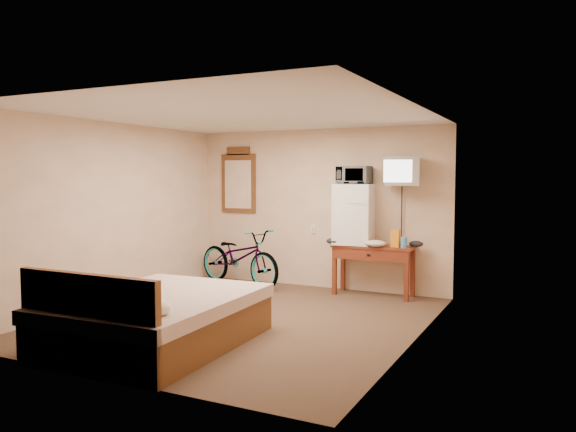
% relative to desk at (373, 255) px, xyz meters
% --- Properties ---
extents(room, '(4.60, 4.64, 2.50)m').
position_rel_desk_xyz_m(room, '(-1.00, -2.00, 0.64)').
color(room, '#403020').
rests_on(room, ground).
extents(desk, '(1.19, 0.48, 0.75)m').
position_rel_desk_xyz_m(desk, '(0.00, 0.00, 0.00)').
color(desk, maroon).
rests_on(desk, floor).
extents(mini_fridge, '(0.60, 0.58, 0.90)m').
position_rel_desk_xyz_m(mini_fridge, '(-0.31, 0.05, 0.58)').
color(mini_fridge, white).
rests_on(mini_fridge, desk).
extents(microwave, '(0.48, 0.33, 0.27)m').
position_rel_desk_xyz_m(microwave, '(-0.31, 0.05, 1.17)').
color(microwave, white).
rests_on(microwave, mini_fridge).
extents(snack_bag, '(0.13, 0.09, 0.25)m').
position_rel_desk_xyz_m(snack_bag, '(0.35, -0.04, 0.26)').
color(snack_bag, orange).
rests_on(snack_bag, desk).
extents(blue_cup, '(0.09, 0.09, 0.15)m').
position_rel_desk_xyz_m(blue_cup, '(0.48, -0.08, 0.21)').
color(blue_cup, '#3C90CE').
rests_on(blue_cup, desk).
extents(cloth_cream, '(0.32, 0.24, 0.10)m').
position_rel_desk_xyz_m(cloth_cream, '(0.08, -0.14, 0.19)').
color(cloth_cream, beige).
rests_on(cloth_cream, desk).
extents(cloth_dark_a, '(0.26, 0.20, 0.10)m').
position_rel_desk_xyz_m(cloth_dark_a, '(-0.54, -0.14, 0.19)').
color(cloth_dark_a, black).
rests_on(cloth_dark_a, desk).
extents(cloth_dark_b, '(0.20, 0.17, 0.09)m').
position_rel_desk_xyz_m(cloth_dark_b, '(0.61, 0.09, 0.18)').
color(cloth_dark_b, black).
rests_on(cloth_dark_b, desk).
extents(crt_television, '(0.56, 0.63, 0.41)m').
position_rel_desk_xyz_m(crt_television, '(0.41, 0.02, 1.22)').
color(crt_television, black).
rests_on(crt_television, room).
extents(wall_mirror, '(0.65, 0.04, 1.10)m').
position_rel_desk_xyz_m(wall_mirror, '(-2.45, 0.27, 1.07)').
color(wall_mirror, brown).
rests_on(wall_mirror, room).
extents(bicycle, '(1.85, 1.07, 0.92)m').
position_rel_desk_xyz_m(bicycle, '(-2.20, -0.14, -0.15)').
color(bicycle, black).
rests_on(bicycle, floor).
extents(bed, '(1.73, 2.24, 0.90)m').
position_rel_desk_xyz_m(bed, '(-1.27, -3.37, -0.32)').
color(bed, brown).
rests_on(bed, floor).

